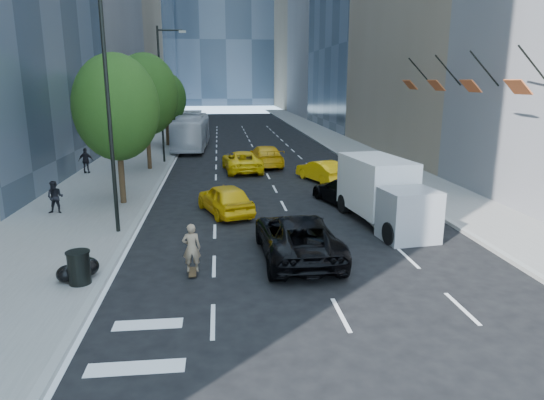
{
  "coord_description": "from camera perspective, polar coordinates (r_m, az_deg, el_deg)",
  "views": [
    {
      "loc": [
        -2.2,
        -15.9,
        6.26
      ],
      "look_at": [
        -0.16,
        2.87,
        1.6
      ],
      "focal_mm": 32.0,
      "sensor_mm": 36.0,
      "label": 1
    }
  ],
  "objects": [
    {
      "name": "ground",
      "position": [
        17.23,
        1.57,
        -7.44
      ],
      "size": [
        160.0,
        160.0,
        0.0
      ],
      "primitive_type": "plane",
      "color": "black",
      "rests_on": "ground"
    },
    {
      "name": "pedestrian_a",
      "position": [
        24.97,
        -24.14,
        0.3
      ],
      "size": [
        0.77,
        0.6,
        1.55
      ],
      "primitive_type": "imported",
      "rotation": [
        0.0,
        0.0,
        -0.02
      ],
      "color": "black",
      "rests_on": "sidewalk_left"
    },
    {
      "name": "garbage_bags",
      "position": [
        16.7,
        -21.71,
        -7.59
      ],
      "size": [
        1.2,
        1.16,
        0.59
      ],
      "color": "black",
      "rests_on": "sidewalk_left"
    },
    {
      "name": "city_bus",
      "position": [
        46.66,
        -9.45,
        7.91
      ],
      "size": [
        3.08,
        11.39,
        3.15
      ],
      "primitive_type": "imported",
      "rotation": [
        0.0,
        0.0,
        -0.04
      ],
      "color": "silver",
      "rests_on": "ground"
    },
    {
      "name": "skateboarder",
      "position": [
        16.18,
        -9.43,
        -5.96
      ],
      "size": [
        0.62,
        0.42,
        1.65
      ],
      "primitive_type": "imported",
      "rotation": [
        0.0,
        0.0,
        3.18
      ],
      "color": "#856D53",
      "rests_on": "ground"
    },
    {
      "name": "sidewalk_left",
      "position": [
        46.82,
        -14.57,
        5.83
      ],
      "size": [
        6.0,
        120.0,
        0.15
      ],
      "primitive_type": "cube",
      "color": "slate",
      "rests_on": "ground"
    },
    {
      "name": "box_truck",
      "position": [
        21.94,
        13.02,
        0.87
      ],
      "size": [
        2.93,
        6.25,
        2.88
      ],
      "rotation": [
        0.0,
        0.0,
        0.13
      ],
      "color": "silver",
      "rests_on": "ground"
    },
    {
      "name": "tree_near",
      "position": [
        25.43,
        -17.83,
        10.31
      ],
      "size": [
        4.2,
        4.2,
        7.46
      ],
      "color": "black",
      "rests_on": "sidewalk_left"
    },
    {
      "name": "tree_far",
      "position": [
        48.19,
        -12.41,
        11.6
      ],
      "size": [
        3.9,
        3.9,
        6.92
      ],
      "color": "black",
      "rests_on": "sidewalk_left"
    },
    {
      "name": "traffic_signal",
      "position": [
        56.1,
        -10.71,
        11.56
      ],
      "size": [
        2.48,
        0.53,
        5.2
      ],
      "color": "black",
      "rests_on": "sidewalk_left"
    },
    {
      "name": "tree_mid",
      "position": [
        35.27,
        -14.67,
        11.89
      ],
      "size": [
        4.5,
        4.5,
        7.99
      ],
      "color": "black",
      "rests_on": "sidewalk_left"
    },
    {
      "name": "pedestrian_b",
      "position": [
        35.13,
        -21.03,
        4.34
      ],
      "size": [
        1.03,
        0.49,
        1.71
      ],
      "primitive_type": "imported",
      "rotation": [
        0.0,
        0.0,
        3.07
      ],
      "color": "black",
      "rests_on": "sidewalk_left"
    },
    {
      "name": "facade_flags",
      "position": [
        28.91,
        20.71,
        12.85
      ],
      "size": [
        1.85,
        13.3,
        2.05
      ],
      "color": "black",
      "rests_on": "ground"
    },
    {
      "name": "black_sedan_lincoln",
      "position": [
        17.54,
        2.98,
        -4.32
      ],
      "size": [
        2.77,
        5.76,
        1.58
      ],
      "primitive_type": "imported",
      "rotation": [
        0.0,
        0.0,
        3.17
      ],
      "color": "black",
      "rests_on": "ground"
    },
    {
      "name": "lamp_far",
      "position": [
        38.13,
        -12.73,
        12.86
      ],
      "size": [
        2.13,
        0.22,
        10.0
      ],
      "color": "black",
      "rests_on": "sidewalk_left"
    },
    {
      "name": "taxi_a",
      "position": [
        23.38,
        -5.54,
        0.14
      ],
      "size": [
        3.03,
        4.68,
        1.48
      ],
      "primitive_type": "imported",
      "rotation": [
        0.0,
        0.0,
        3.46
      ],
      "color": "#E7B20C",
      "rests_on": "ground"
    },
    {
      "name": "trash_can",
      "position": [
        16.18,
        -21.75,
        -7.46
      ],
      "size": [
        0.67,
        0.67,
        1.0
      ],
      "primitive_type": "cylinder",
      "color": "black",
      "rests_on": "sidewalk_left"
    },
    {
      "name": "black_sedan_mercedes",
      "position": [
        25.37,
        8.57,
        1.01
      ],
      "size": [
        3.05,
        5.05,
        1.37
      ],
      "primitive_type": "imported",
      "rotation": [
        0.0,
        0.0,
        3.4
      ],
      "color": "black",
      "rests_on": "ground"
    },
    {
      "name": "lamp_near",
      "position": [
        20.33,
        -18.31,
        11.92
      ],
      "size": [
        2.13,
        0.22,
        10.0
      ],
      "color": "black",
      "rests_on": "sidewalk_left"
    },
    {
      "name": "taxi_b",
      "position": [
        31.09,
        5.79,
        3.44
      ],
      "size": [
        2.8,
        4.34,
        1.35
      ],
      "primitive_type": "imported",
      "rotation": [
        0.0,
        0.0,
        3.51
      ],
      "color": "yellow",
      "rests_on": "ground"
    },
    {
      "name": "sidewalk_right",
      "position": [
        47.9,
        8.66,
        6.29
      ],
      "size": [
        4.0,
        120.0,
        0.15
      ],
      "primitive_type": "cube",
      "color": "slate",
      "rests_on": "ground"
    },
    {
      "name": "taxi_c",
      "position": [
        34.39,
        -3.57,
        4.58
      ],
      "size": [
        2.9,
        5.45,
        1.46
      ],
      "primitive_type": "imported",
      "rotation": [
        0.0,
        0.0,
        3.23
      ],
      "color": "yellow",
      "rests_on": "ground"
    },
    {
      "name": "taxi_d",
      "position": [
        36.49,
        -0.79,
        5.22
      ],
      "size": [
        2.54,
        5.48,
        1.55
      ],
      "primitive_type": "imported",
      "rotation": [
        0.0,
        0.0,
        3.21
      ],
      "color": "#EFAE0C",
      "rests_on": "ground"
    }
  ]
}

